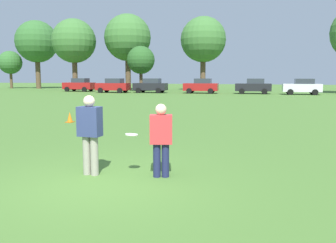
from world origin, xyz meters
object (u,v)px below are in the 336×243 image
object	(u,v)px
parked_car_center	(151,86)
parked_car_mid_right	(201,86)
traffic_cone	(70,117)
parked_car_far_right	(302,87)
player_defender	(161,137)
parked_car_near_left	(79,85)
player_thrower	(90,131)
parked_car_near_right	(254,86)
frisbee	(132,134)
parked_car_mid_left	(113,85)

from	to	relation	value
parked_car_center	parked_car_mid_right	size ratio (longest dim) A/B	1.00
traffic_cone	parked_car_far_right	size ratio (longest dim) A/B	0.11
player_defender	parked_car_mid_right	size ratio (longest dim) A/B	0.35
traffic_cone	parked_car_near_left	bearing A→B (deg)	120.64
player_thrower	traffic_cone	world-z (taller)	player_thrower
player_thrower	parked_car_near_right	distance (m)	37.17
parked_car_near_left	parked_car_mid_right	bearing A→B (deg)	-1.39
traffic_cone	parked_car_near_left	distance (m)	34.20
frisbee	traffic_cone	bearing A→B (deg)	130.53
parked_car_mid_left	parked_car_near_right	xyz separation A→B (m)	(17.35, 2.46, 0.00)
frisbee	parked_car_near_right	world-z (taller)	parked_car_near_right
parked_car_near_left	player_defender	bearing A→B (deg)	-56.49
frisbee	parked_car_near_right	distance (m)	36.93
player_thrower	parked_car_mid_right	size ratio (longest dim) A/B	0.39
traffic_cone	parked_car_near_right	distance (m)	30.39
player_thrower	parked_car_near_left	bearing A→B (deg)	121.67
player_thrower	parked_car_near_right	size ratio (longest dim) A/B	0.39
parked_car_near_left	parked_car_center	xyz separation A→B (m)	(10.90, -0.89, 0.00)
player_defender	parked_car_far_right	distance (m)	36.76
player_thrower	parked_car_far_right	bearing A→B (deg)	80.23
frisbee	parked_car_center	world-z (taller)	parked_car_center
parked_car_center	parked_car_near_right	distance (m)	12.75
parked_car_far_right	parked_car_near_right	bearing A→B (deg)	175.47
parked_car_center	parked_car_mid_right	xyz separation A→B (m)	(6.46, 0.46, 0.00)
frisbee	parked_car_far_right	distance (m)	36.91
player_thrower	parked_car_far_right	world-z (taller)	parked_car_far_right
parked_car_far_right	frisbee	bearing A→B (deg)	-98.53
traffic_cone	parked_car_mid_left	world-z (taller)	parked_car_mid_left
player_defender	parked_car_far_right	world-z (taller)	parked_car_far_right
parked_car_near_right	parked_car_far_right	world-z (taller)	same
parked_car_mid_left	parked_car_center	bearing A→B (deg)	14.94
player_thrower	parked_car_near_right	world-z (taller)	parked_car_near_right
parked_car_far_right	player_thrower	bearing A→B (deg)	-99.77
parked_car_near_left	parked_car_mid_right	distance (m)	17.37
player_defender	parked_car_mid_right	distance (m)	36.76
player_defender	traffic_cone	distance (m)	9.84
player_thrower	parked_car_center	xyz separation A→B (m)	(-11.82, 35.94, -0.03)
parked_car_mid_left	parked_car_near_right	distance (m)	17.52
parked_car_mid_left	parked_car_far_right	bearing A→B (deg)	5.08
frisbee	traffic_cone	xyz separation A→B (m)	(-6.14, 7.18, -0.64)
traffic_cone	parked_car_mid_right	xyz separation A→B (m)	(-0.07, 29.00, 0.69)
traffic_cone	parked_car_center	size ratio (longest dim) A/B	0.11
traffic_cone	player_thrower	bearing A→B (deg)	-54.47
frisbee	parked_car_near_right	bearing A→B (deg)	89.95
player_defender	frisbee	size ratio (longest dim) A/B	5.62
parked_car_far_right	parked_car_near_left	bearing A→B (deg)	179.80
player_thrower	parked_car_mid_right	distance (m)	36.80
player_defender	parked_car_near_left	xyz separation A→B (m)	(-24.20, 36.54, 0.07)
frisbee	parked_car_mid_right	bearing A→B (deg)	99.73
frisbee	parked_car_near_left	xyz separation A→B (m)	(-23.57, 36.60, 0.05)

